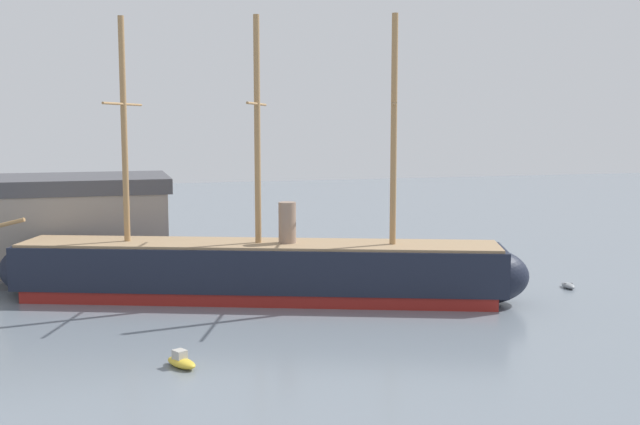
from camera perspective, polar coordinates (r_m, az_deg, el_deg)
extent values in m
cube|color=maroon|center=(78.57, -4.53, -5.97)|extent=(46.26, 22.48, 1.22)
cube|color=black|center=(77.99, -4.55, -3.98)|extent=(48.18, 23.42, 4.34)
ellipsoid|color=black|center=(84.38, -19.77, -3.96)|extent=(10.46, 9.15, 5.56)
ellipsoid|color=black|center=(77.99, 11.98, -4.56)|extent=(10.46, 9.15, 5.56)
cube|color=#9E7F5B|center=(77.59, -4.56, -2.31)|extent=(47.07, 22.54, 0.26)
cylinder|color=#A37A4C|center=(79.72, -14.23, 5.80)|extent=(0.61, 0.61, 22.57)
cylinder|color=#A37A4C|center=(79.72, -14.29, 7.75)|extent=(4.20, 11.05, 0.24)
cylinder|color=#A37A4C|center=(76.59, -4.64, 5.95)|extent=(0.61, 0.61, 22.57)
cylinder|color=#A37A4C|center=(76.59, -4.66, 7.98)|extent=(4.20, 11.05, 0.24)
cylinder|color=#A37A4C|center=(75.73, 5.46, 5.93)|extent=(0.61, 0.61, 22.57)
cylinder|color=#A37A4C|center=(75.73, 5.48, 7.98)|extent=(4.20, 11.05, 0.24)
cylinder|color=gray|center=(76.90, -2.43, -0.84)|extent=(1.74, 1.74, 4.34)
ellipsoid|color=gold|center=(58.60, -10.17, -10.84)|extent=(2.56, 3.24, 0.70)
cube|color=#B2ADA3|center=(58.60, -10.30, -10.27)|extent=(1.16, 1.20, 0.70)
ellipsoid|color=gray|center=(87.64, 17.82, -5.14)|extent=(1.42, 2.54, 0.57)
cube|color=#4C4C51|center=(87.59, 17.82, -5.01)|extent=(0.92, 0.36, 0.09)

